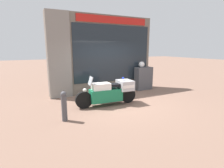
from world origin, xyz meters
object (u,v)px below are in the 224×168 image
Objects in this scene: paramedic_motorcycle at (111,91)px; utility_cabinet at (143,78)px; white_helmet at (142,64)px; street_bollard at (64,106)px.

utility_cabinet reaches higher than paramedic_motorcycle.
white_helmet reaches higher than utility_cabinet.
white_helmet is at bearing -144.64° from paramedic_motorcycle.
paramedic_motorcycle reaches higher than street_bollard.
paramedic_motorcycle is 2.05× the size of utility_cabinet.
street_bollard is (-1.92, -0.75, -0.05)m from paramedic_motorcycle.
paramedic_motorcycle is 3.08m from utility_cabinet.
paramedic_motorcycle is 8.25× the size of white_helmet.
white_helmet is at bearing 27.48° from street_bollard.
white_helmet reaches higher than paramedic_motorcycle.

